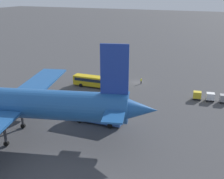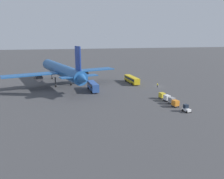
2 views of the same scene
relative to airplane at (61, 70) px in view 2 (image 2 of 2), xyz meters
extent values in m
plane|color=#424244|center=(-12.03, -39.97, -6.68)|extent=(600.00, 600.00, 0.00)
cylinder|color=#1E5193|center=(0.61, 0.17, 0.12)|extent=(46.08, 17.69, 5.23)
cone|color=#1E5193|center=(24.19, 6.86, 0.12)|extent=(6.89, 6.34, 4.97)
cone|color=#1E5193|center=(-23.22, -6.58, 0.12)|extent=(7.82, 6.38, 4.70)
cube|color=#1E5193|center=(-5.25, 12.32, -0.54)|extent=(11.63, 22.19, 0.44)
cube|color=#1E5193|center=(2.00, -13.24, -0.54)|extent=(11.63, 22.19, 0.44)
cube|color=navy|center=(-19.48, -5.52, 6.91)|extent=(4.56, 1.61, 8.36)
cube|color=#1E5193|center=(-19.93, -5.65, 0.64)|extent=(6.83, 13.96, 0.28)
cylinder|color=#38383D|center=(-3.03, 9.62, -2.19)|extent=(6.14, 4.28, 2.87)
cylinder|color=#38383D|center=(2.47, -9.78, -2.19)|extent=(6.14, 4.28, 2.87)
cylinder|color=#38383D|center=(16.24, 4.60, -4.59)|extent=(0.50, 0.50, 4.18)
cylinder|color=black|center=(16.24, 4.60, -6.23)|extent=(1.00, 0.73, 0.90)
cylinder|color=#38383D|center=(-2.55, 2.81, -4.59)|extent=(0.50, 0.50, 4.18)
cylinder|color=black|center=(-2.55, 2.81, -6.23)|extent=(1.00, 0.73, 0.90)
cylinder|color=#38383D|center=(-0.70, -3.73, -4.59)|extent=(0.50, 0.50, 4.18)
cylinder|color=black|center=(-0.70, -3.73, -6.23)|extent=(1.00, 0.73, 0.90)
cube|color=gold|center=(-2.90, -31.32, -4.92)|extent=(12.98, 3.24, 2.61)
cube|color=#192333|center=(-2.90, -31.32, -4.47)|extent=(11.95, 3.23, 0.83)
cylinder|color=black|center=(1.03, -29.74, -6.18)|extent=(1.01, 0.34, 1.00)
cylinder|color=black|center=(1.15, -32.54, -6.18)|extent=(1.01, 0.34, 1.00)
cylinder|color=black|center=(-6.94, -30.09, -6.18)|extent=(1.01, 0.34, 1.00)
cylinder|color=black|center=(-6.82, -32.89, -6.18)|extent=(1.01, 0.34, 1.00)
cube|color=#2D5199|center=(-13.04, -11.60, -4.76)|extent=(10.82, 3.16, 2.93)
cube|color=#192333|center=(-13.04, -11.60, -4.25)|extent=(9.97, 3.15, 0.94)
cylinder|color=black|center=(-9.80, -10.07, -6.18)|extent=(1.01, 0.35, 1.00)
cylinder|color=black|center=(-9.66, -12.79, -6.18)|extent=(1.01, 0.35, 1.00)
cylinder|color=black|center=(-16.43, -10.42, -6.18)|extent=(1.01, 0.35, 1.00)
cylinder|color=black|center=(-16.28, -13.14, -6.18)|extent=(1.01, 0.35, 1.00)
cube|color=white|center=(-44.19, -33.61, -6.03)|extent=(2.56, 1.63, 0.70)
cube|color=#192333|center=(-43.77, -33.55, -5.13)|extent=(1.24, 1.31, 1.10)
cylinder|color=black|center=(-43.46, -32.80, -6.38)|extent=(0.63, 0.30, 0.60)
cylinder|color=black|center=(-43.25, -34.18, -6.38)|extent=(0.63, 0.30, 0.60)
cylinder|color=black|center=(-45.12, -33.04, -6.38)|extent=(0.63, 0.30, 0.60)
cylinder|color=black|center=(-44.92, -34.43, -6.38)|extent=(0.63, 0.30, 0.60)
cylinder|color=#1E1E2D|center=(-13.54, -39.16, -6.25)|extent=(0.32, 0.32, 0.85)
cylinder|color=yellow|center=(-13.54, -39.16, -5.50)|extent=(0.38, 0.38, 0.65)
sphere|color=tan|center=(-13.54, -39.16, -5.06)|extent=(0.24, 0.24, 0.24)
cube|color=#38383D|center=(-39.28, -32.83, -6.27)|extent=(2.23, 1.97, 0.10)
cube|color=orange|center=(-39.28, -32.83, -5.42)|extent=(2.12, 1.87, 1.60)
cylinder|color=black|center=(-38.62, -32.08, -6.50)|extent=(0.37, 0.17, 0.36)
cylinder|color=black|center=(-38.43, -33.35, -6.50)|extent=(0.37, 0.17, 0.36)
cylinder|color=black|center=(-40.13, -32.32, -6.50)|extent=(0.37, 0.17, 0.36)
cylinder|color=black|center=(-39.93, -33.58, -6.50)|extent=(0.37, 0.17, 0.36)
cube|color=#38383D|center=(-36.20, -33.32, -6.27)|extent=(2.23, 1.97, 0.10)
cube|color=gray|center=(-36.20, -33.32, -5.42)|extent=(2.12, 1.87, 1.60)
cylinder|color=black|center=(-35.54, -32.57, -6.50)|extent=(0.37, 0.17, 0.36)
cylinder|color=black|center=(-35.35, -33.83, -6.50)|extent=(0.37, 0.17, 0.36)
cylinder|color=black|center=(-37.04, -32.80, -6.50)|extent=(0.37, 0.17, 0.36)
cylinder|color=black|center=(-36.85, -34.07, -6.50)|extent=(0.37, 0.17, 0.36)
cube|color=#38383D|center=(-33.11, -33.23, -6.27)|extent=(2.23, 1.97, 0.10)
cube|color=silver|center=(-33.11, -33.23, -5.42)|extent=(2.12, 1.87, 1.60)
cylinder|color=black|center=(-32.46, -32.48, -6.50)|extent=(0.37, 0.17, 0.36)
cylinder|color=black|center=(-32.26, -33.74, -6.50)|extent=(0.37, 0.17, 0.36)
cylinder|color=black|center=(-33.96, -32.71, -6.50)|extent=(0.37, 0.17, 0.36)
cylinder|color=black|center=(-33.77, -33.98, -6.50)|extent=(0.37, 0.17, 0.36)
cube|color=#38383D|center=(-30.03, -32.99, -6.27)|extent=(2.23, 1.97, 0.10)
cube|color=gold|center=(-30.03, -32.99, -5.42)|extent=(2.12, 1.87, 1.60)
cylinder|color=black|center=(-29.38, -32.24, -6.50)|extent=(0.37, 0.17, 0.36)
cylinder|color=black|center=(-29.18, -33.50, -6.50)|extent=(0.37, 0.17, 0.36)
cylinder|color=black|center=(-30.88, -32.47, -6.50)|extent=(0.37, 0.17, 0.36)
cylinder|color=black|center=(-30.69, -33.73, -6.50)|extent=(0.37, 0.17, 0.36)
camera|label=1|loc=(-36.57, 34.70, 19.14)|focal=45.00mm
camera|label=2|loc=(-96.46, 1.42, 14.38)|focal=35.00mm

